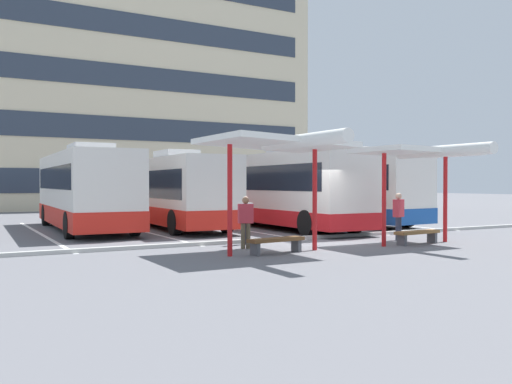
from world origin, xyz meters
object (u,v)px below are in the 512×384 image
object	(u,v)px
waiting_passenger_0	(245,217)
waiting_passenger_2	(399,213)
waiting_passenger_1	(246,219)
coach_bus_1	(166,192)
bench_1	(417,234)
coach_bus_3	(336,189)
waiting_shelter_1	(422,154)
bench_0	(276,242)
waiting_shelter_0	(279,145)
coach_bus_2	(275,190)
coach_bus_0	(85,191)

from	to	relation	value
waiting_passenger_0	waiting_passenger_2	world-z (taller)	waiting_passenger_2
waiting_passenger_1	waiting_passenger_2	distance (m)	5.90
coach_bus_1	bench_1	xyz separation A→B (m)	(4.64, -11.34, -1.26)
coach_bus_3	waiting_shelter_1	size ratio (longest dim) A/B	2.41
waiting_passenger_1	bench_0	bearing A→B (deg)	-81.47
waiting_shelter_0	waiting_passenger_0	distance (m)	3.45
bench_0	waiting_passenger_2	world-z (taller)	waiting_passenger_2
coach_bus_1	coach_bus_2	world-z (taller)	coach_bus_2
waiting_shelter_1	waiting_shelter_0	bearing A→B (deg)	177.46
waiting_shelter_0	bench_0	bearing A→B (deg)	90.00
coach_bus_0	coach_bus_1	world-z (taller)	coach_bus_0
coach_bus_2	waiting_passenger_1	xyz separation A→B (m)	(-5.14, -6.75, -0.82)
waiting_passenger_0	waiting_passenger_2	bearing A→B (deg)	-15.30
waiting_shelter_0	bench_1	world-z (taller)	waiting_shelter_0
coach_bus_1	coach_bus_2	size ratio (longest dim) A/B	1.02
coach_bus_0	bench_0	size ratio (longest dim) A/B	5.67
coach_bus_3	waiting_passenger_2	distance (m)	7.95
waiting_passenger_1	waiting_passenger_2	bearing A→B (deg)	-4.13
coach_bus_1	waiting_shelter_1	xyz separation A→B (m)	(4.64, -11.52, 1.37)
coach_bus_0	waiting_passenger_1	distance (m)	9.71
waiting_shelter_0	bench_1	bearing A→B (deg)	-0.60
coach_bus_1	waiting_passenger_2	size ratio (longest dim) A/B	7.41
waiting_passenger_0	waiting_passenger_1	size ratio (longest dim) A/B	1.00
coach_bus_1	coach_bus_3	bearing A→B (deg)	-19.00
coach_bus_0	bench_1	bearing A→B (deg)	-52.34
coach_bus_2	waiting_passenger_1	bearing A→B (deg)	-127.25
bench_0	waiting_passenger_1	size ratio (longest dim) A/B	1.16
coach_bus_2	bench_0	size ratio (longest dim) A/B	6.55
bench_0	coach_bus_0	bearing A→B (deg)	106.20
waiting_shelter_0	coach_bus_1	bearing A→B (deg)	86.62
coach_bus_0	coach_bus_1	distance (m)	3.80
waiting_shelter_0	bench_0	world-z (taller)	waiting_shelter_0
coach_bus_0	waiting_passenger_1	xyz separation A→B (m)	(2.89, -9.23, -0.77)
coach_bus_1	bench_0	size ratio (longest dim) A/B	6.72
waiting_passenger_0	waiting_passenger_2	size ratio (longest dim) A/B	0.95
bench_0	waiting_shelter_1	world-z (taller)	waiting_shelter_1
bench_0	waiting_passenger_1	distance (m)	1.58
waiting_shelter_1	waiting_passenger_1	xyz separation A→B (m)	(-5.53, 1.86, -2.05)
coach_bus_3	bench_1	distance (m)	9.32
bench_0	waiting_shelter_1	xyz separation A→B (m)	(5.31, -0.39, 2.62)
coach_bus_0	bench_1	size ratio (longest dim) A/B	5.64
coach_bus_1	waiting_passenger_0	distance (m)	8.66
waiting_shelter_0	waiting_passenger_2	bearing A→B (deg)	11.91
coach_bus_1	waiting_passenger_0	world-z (taller)	coach_bus_1
coach_bus_2	waiting_shelter_0	distance (m)	9.80
waiting_shelter_0	waiting_passenger_2	xyz separation A→B (m)	(5.67, 1.20, -2.12)
coach_bus_2	bench_0	world-z (taller)	coach_bus_2
bench_1	waiting_passenger_1	xyz separation A→B (m)	(-5.53, 1.68, 0.57)
bench_0	coach_bus_1	bearing A→B (deg)	86.58
coach_bus_1	waiting_shelter_1	distance (m)	12.49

